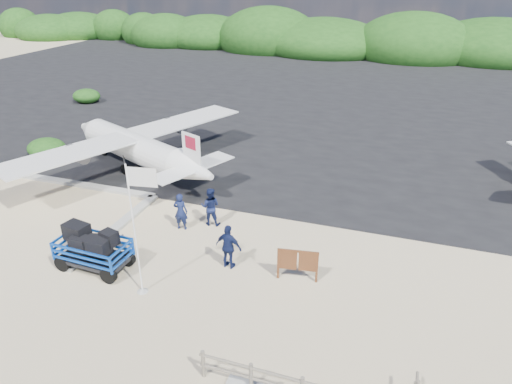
% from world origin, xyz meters
% --- Properties ---
extents(ground, '(160.00, 160.00, 0.00)m').
position_xyz_m(ground, '(0.00, 0.00, 0.00)').
color(ground, beige).
extents(asphalt_apron, '(90.00, 50.00, 0.04)m').
position_xyz_m(asphalt_apron, '(0.00, 30.00, 0.00)').
color(asphalt_apron, '#B2B2B2').
rests_on(asphalt_apron, ground).
extents(lagoon, '(9.00, 7.00, 0.40)m').
position_xyz_m(lagoon, '(-9.00, 1.50, 0.00)').
color(lagoon, '#B2B2B2').
rests_on(lagoon, ground).
extents(vegetation_band, '(124.00, 8.00, 4.40)m').
position_xyz_m(vegetation_band, '(0.00, 55.00, 0.00)').
color(vegetation_band, '#B2B2B2').
rests_on(vegetation_band, ground).
extents(baggage_cart, '(3.19, 1.91, 1.56)m').
position_xyz_m(baggage_cart, '(-3.49, -1.35, 0.00)').
color(baggage_cart, '#0B42B2').
rests_on(baggage_cart, ground).
extents(flagpole, '(1.11, 0.60, 5.25)m').
position_xyz_m(flagpole, '(-0.88, -2.08, 0.00)').
color(flagpole, white).
rests_on(flagpole, ground).
extents(signboard, '(1.71, 0.41, 1.40)m').
position_xyz_m(signboard, '(4.51, 0.50, 0.00)').
color(signboard, brown).
rests_on(signboard, ground).
extents(crew_a, '(0.72, 0.52, 1.83)m').
position_xyz_m(crew_a, '(-1.59, 2.60, 0.91)').
color(crew_a, '#111A43').
rests_on(crew_a, ground).
extents(crew_b, '(1.03, 0.87, 1.89)m').
position_xyz_m(crew_b, '(-0.46, 3.43, 0.95)').
color(crew_b, '#111A43').
rests_on(crew_b, ground).
extents(crew_c, '(1.20, 0.62, 1.95)m').
position_xyz_m(crew_c, '(1.66, 0.44, 0.98)').
color(crew_c, '#111A43').
rests_on(crew_c, ground).
extents(aircraft_large, '(20.11, 20.11, 4.57)m').
position_xyz_m(aircraft_large, '(14.86, 21.09, 0.00)').
color(aircraft_large, '#B2B2B2').
rests_on(aircraft_large, ground).
extents(aircraft_small, '(10.27, 10.27, 2.72)m').
position_xyz_m(aircraft_small, '(-13.78, 37.20, 0.00)').
color(aircraft_small, '#B2B2B2').
rests_on(aircraft_small, ground).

